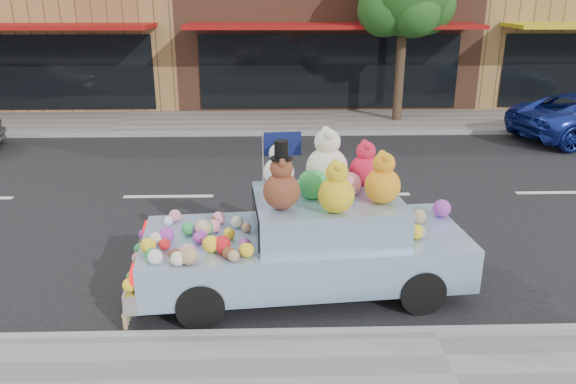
{
  "coord_description": "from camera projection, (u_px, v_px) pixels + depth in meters",
  "views": [
    {
      "loc": [
        -1.89,
        -10.67,
        3.92
      ],
      "look_at": [
        -1.68,
        -3.26,
        1.25
      ],
      "focal_mm": 35.0,
      "sensor_mm": 36.0,
      "label": 1
    }
  ],
  "objects": [
    {
      "name": "ground",
      "position": [
        366.0,
        195.0,
        11.42
      ],
      "size": [
        120.0,
        120.0,
        0.0
      ],
      "primitive_type": "plane",
      "color": "black",
      "rests_on": "ground"
    },
    {
      "name": "far_sidewalk",
      "position": [
        333.0,
        122.0,
        17.51
      ],
      "size": [
        60.0,
        3.0,
        0.12
      ],
      "primitive_type": "cube",
      "color": "gray",
      "rests_on": "ground"
    },
    {
      "name": "near_kerb",
      "position": [
        433.0,
        333.0,
        6.69
      ],
      "size": [
        60.0,
        0.12,
        0.13
      ],
      "primitive_type": "cube",
      "color": "gray",
      "rests_on": "ground"
    },
    {
      "name": "far_kerb",
      "position": [
        338.0,
        133.0,
        16.1
      ],
      "size": [
        60.0,
        0.12,
        0.13
      ],
      "primitive_type": "cube",
      "color": "gray",
      "rests_on": "ground"
    },
    {
      "name": "art_car",
      "position": [
        307.0,
        236.0,
        7.57
      ],
      "size": [
        4.62,
        2.14,
        2.22
      ],
      "rotation": [
        0.0,
        0.0,
        0.09
      ],
      "color": "black",
      "rests_on": "ground"
    }
  ]
}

